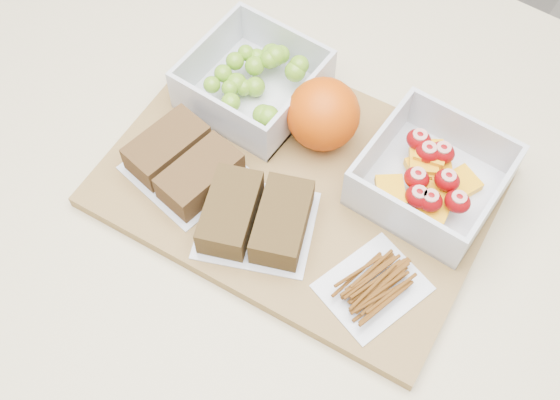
# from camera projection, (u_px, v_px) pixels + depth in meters

# --- Properties ---
(counter) EXTENTS (1.20, 0.90, 0.90)m
(counter) POSITION_uv_depth(u_px,v_px,m) (276.00, 335.00, 1.18)
(counter) COLOR beige
(counter) RESTS_ON ground
(cutting_board) EXTENTS (0.44, 0.34, 0.02)m
(cutting_board) POSITION_uv_depth(u_px,v_px,m) (298.00, 184.00, 0.80)
(cutting_board) COLOR olive
(cutting_board) RESTS_ON counter
(grape_container) EXTENTS (0.14, 0.14, 0.06)m
(grape_container) POSITION_uv_depth(u_px,v_px,m) (256.00, 81.00, 0.83)
(grape_container) COLOR silver
(grape_container) RESTS_ON cutting_board
(fruit_container) EXTENTS (0.14, 0.14, 0.06)m
(fruit_container) POSITION_uv_depth(u_px,v_px,m) (431.00, 179.00, 0.77)
(fruit_container) COLOR silver
(fruit_container) RESTS_ON cutting_board
(orange) EXTENTS (0.08, 0.08, 0.08)m
(orange) POSITION_uv_depth(u_px,v_px,m) (323.00, 114.00, 0.79)
(orange) COLOR #D64A05
(orange) RESTS_ON cutting_board
(sandwich_bag_left) EXTENTS (0.13, 0.12, 0.04)m
(sandwich_bag_left) POSITION_uv_depth(u_px,v_px,m) (184.00, 162.00, 0.78)
(sandwich_bag_left) COLOR silver
(sandwich_bag_left) RESTS_ON cutting_board
(sandwich_bag_center) EXTENTS (0.16, 0.15, 0.04)m
(sandwich_bag_center) POSITION_uv_depth(u_px,v_px,m) (256.00, 217.00, 0.75)
(sandwich_bag_center) COLOR silver
(sandwich_bag_center) RESTS_ON cutting_board
(pretzel_bag) EXTENTS (0.11, 0.12, 0.02)m
(pretzel_bag) POSITION_uv_depth(u_px,v_px,m) (374.00, 283.00, 0.71)
(pretzel_bag) COLOR silver
(pretzel_bag) RESTS_ON cutting_board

